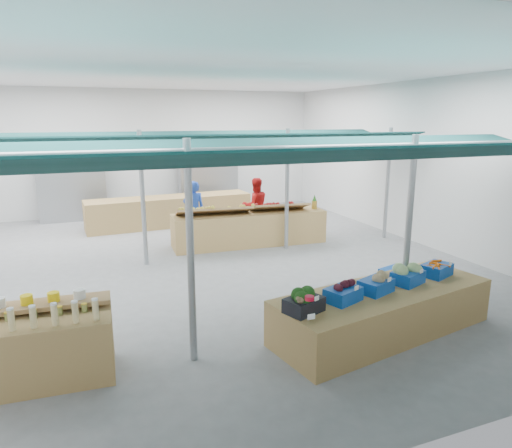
# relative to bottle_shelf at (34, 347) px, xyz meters

# --- Properties ---
(floor) EXTENTS (13.00, 13.00, 0.00)m
(floor) POSITION_rel_bottle_shelf_xyz_m (2.97, 3.77, -0.45)
(floor) COLOR slate
(floor) RESTS_ON ground
(hall) EXTENTS (13.00, 13.00, 13.00)m
(hall) POSITION_rel_bottle_shelf_xyz_m (2.97, 5.20, 2.19)
(hall) COLOR silver
(hall) RESTS_ON ground
(pole_grid) EXTENTS (10.00, 4.60, 3.00)m
(pole_grid) POSITION_rel_bottle_shelf_xyz_m (3.72, 2.02, 1.36)
(pole_grid) COLOR gray
(pole_grid) RESTS_ON floor
(awnings) EXTENTS (9.50, 7.08, 0.30)m
(awnings) POSITION_rel_bottle_shelf_xyz_m (3.72, 2.02, 2.33)
(awnings) COLOR #0A2D2D
(awnings) RESTS_ON pole_grid
(back_shelving_left) EXTENTS (2.00, 0.50, 2.00)m
(back_shelving_left) POSITION_rel_bottle_shelf_xyz_m (0.47, 9.77, 0.55)
(back_shelving_left) COLOR #B23F33
(back_shelving_left) RESTS_ON floor
(back_shelving_right) EXTENTS (2.00, 0.50, 2.00)m
(back_shelving_right) POSITION_rel_bottle_shelf_xyz_m (4.97, 9.77, 0.55)
(back_shelving_right) COLOR #B23F33
(back_shelving_right) RESTS_ON floor
(bottle_shelf) EXTENTS (1.93, 1.24, 1.12)m
(bottle_shelf) POSITION_rel_bottle_shelf_xyz_m (0.00, 0.00, 0.00)
(bottle_shelf) COLOR olive
(bottle_shelf) RESTS_ON floor
(veg_counter) EXTENTS (3.76, 1.83, 0.70)m
(veg_counter) POSITION_rel_bottle_shelf_xyz_m (4.89, -0.50, -0.10)
(veg_counter) COLOR olive
(veg_counter) RESTS_ON floor
(fruit_counter) EXTENTS (4.03, 1.17, 0.85)m
(fruit_counter) POSITION_rel_bottle_shelf_xyz_m (4.74, 4.99, -0.03)
(fruit_counter) COLOR olive
(fruit_counter) RESTS_ON floor
(far_counter) EXTENTS (5.03, 1.26, 0.90)m
(far_counter) POSITION_rel_bottle_shelf_xyz_m (3.23, 7.93, -0.01)
(far_counter) COLOR olive
(far_counter) RESTS_ON floor
(crate_stack) EXTENTS (0.58, 0.48, 0.60)m
(crate_stack) POSITION_rel_bottle_shelf_xyz_m (5.85, 0.50, -0.15)
(crate_stack) COLOR #0E439E
(crate_stack) RESTS_ON floor
(vendor_left) EXTENTS (0.60, 0.41, 1.59)m
(vendor_left) POSITION_rel_bottle_shelf_xyz_m (3.54, 6.09, 0.34)
(vendor_left) COLOR #1A3DAE
(vendor_left) RESTS_ON floor
(vendor_right) EXTENTS (0.81, 0.65, 1.59)m
(vendor_right) POSITION_rel_bottle_shelf_xyz_m (5.34, 6.09, 0.34)
(vendor_right) COLOR red
(vendor_right) RESTS_ON floor
(crate_broccoli) EXTENTS (0.59, 0.50, 0.35)m
(crate_broccoli) POSITION_rel_bottle_shelf_xyz_m (3.36, -0.78, 0.40)
(crate_broccoli) COLOR black
(crate_broccoli) RESTS_ON veg_counter
(crate_beets) EXTENTS (0.59, 0.50, 0.29)m
(crate_beets) POSITION_rel_bottle_shelf_xyz_m (4.05, -0.65, 0.38)
(crate_beets) COLOR #0E439E
(crate_beets) RESTS_ON veg_counter
(crate_celeriac) EXTENTS (0.59, 0.50, 0.31)m
(crate_celeriac) POSITION_rel_bottle_shelf_xyz_m (4.69, -0.54, 0.39)
(crate_celeriac) COLOR #0E439E
(crate_celeriac) RESTS_ON veg_counter
(crate_cabbage) EXTENTS (0.59, 0.50, 0.35)m
(crate_cabbage) POSITION_rel_bottle_shelf_xyz_m (5.38, -0.41, 0.40)
(crate_cabbage) COLOR #0E439E
(crate_cabbage) RESTS_ON veg_counter
(crate_carrots) EXTENTS (0.59, 0.50, 0.29)m
(crate_carrots) POSITION_rel_bottle_shelf_xyz_m (6.07, -0.28, 0.36)
(crate_carrots) COLOR #0E439E
(crate_carrots) RESTS_ON veg_counter
(sparrow) EXTENTS (0.12, 0.09, 0.11)m
(sparrow) POSITION_rel_bottle_shelf_xyz_m (3.23, -0.93, 0.49)
(sparrow) COLOR brown
(sparrow) RESTS_ON crate_broccoli
(pole_ribbon) EXTENTS (0.12, 0.12, 0.28)m
(pole_ribbon) POSITION_rel_bottle_shelf_xyz_m (3.19, -1.25, 0.62)
(pole_ribbon) COLOR red
(pole_ribbon) RESTS_ON pole_grid
(apple_heap_yellow) EXTENTS (1.97, 0.91, 0.27)m
(apple_heap_yellow) POSITION_rel_bottle_shelf_xyz_m (3.79, 4.95, 0.56)
(apple_heap_yellow) COLOR #997247
(apple_heap_yellow) RESTS_ON fruit_counter
(apple_heap_red) EXTENTS (1.57, 0.87, 0.27)m
(apple_heap_red) POSITION_rel_bottle_shelf_xyz_m (5.54, 4.85, 0.56)
(apple_heap_red) COLOR #997247
(apple_heap_red) RESTS_ON fruit_counter
(pineapple) EXTENTS (0.14, 0.14, 0.39)m
(pineapple) POSITION_rel_bottle_shelf_xyz_m (6.54, 4.79, 0.58)
(pineapple) COLOR #8C6019
(pineapple) RESTS_ON fruit_counter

